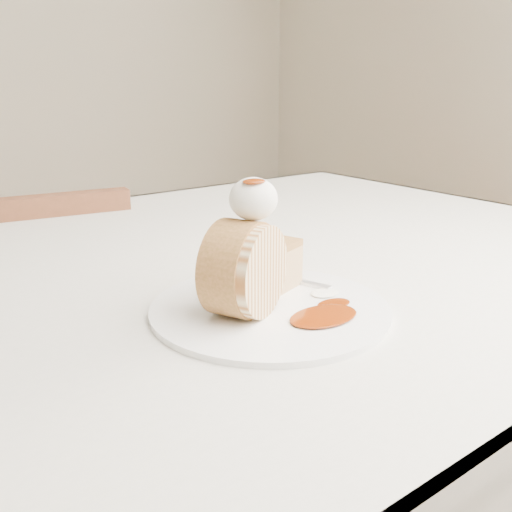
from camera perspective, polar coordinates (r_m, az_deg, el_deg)
table at (r=0.75m, az=-8.89°, el=-7.82°), size 1.40×0.90×0.75m
chair_far at (r=1.23m, az=-21.36°, el=-9.40°), size 0.43×0.43×0.79m
plate at (r=0.58m, az=1.40°, el=-5.28°), size 0.31×0.31×0.01m
roulade_slice at (r=0.54m, az=-1.18°, el=-1.32°), size 0.10×0.08×0.09m
cake_chunk at (r=0.62m, az=1.49°, el=-1.09°), size 0.07×0.06×0.04m
whipped_cream at (r=0.54m, az=-0.27°, el=5.73°), size 0.05×0.05×0.04m
caramel_drizzle at (r=0.53m, az=-0.21°, el=8.01°), size 0.02×0.02×0.01m
caramel_pool at (r=0.55m, az=6.77°, el=-5.97°), size 0.09×0.07×0.00m
fork at (r=0.65m, az=3.36°, el=-2.34°), size 0.06×0.14×0.00m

